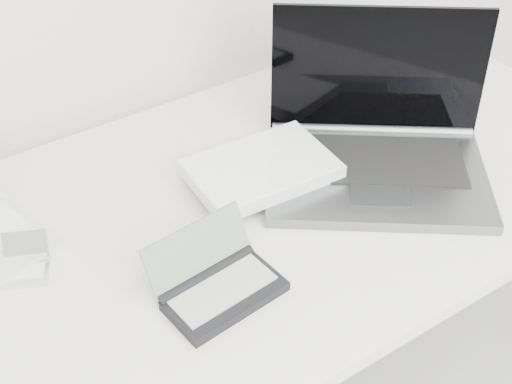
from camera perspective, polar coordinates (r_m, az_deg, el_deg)
desk at (r=1.40m, az=0.11°, el=-2.05°), size 1.60×0.80×0.73m
laptop_large at (r=1.42m, az=7.40°, el=3.26°), size 0.61×0.51×0.29m
pda_silver at (r=1.28m, az=-17.88°, el=-5.64°), size 0.10×0.10×0.06m
palmtop_charcoal at (r=1.18m, az=-3.13°, el=-7.32°), size 0.21×0.17×0.10m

